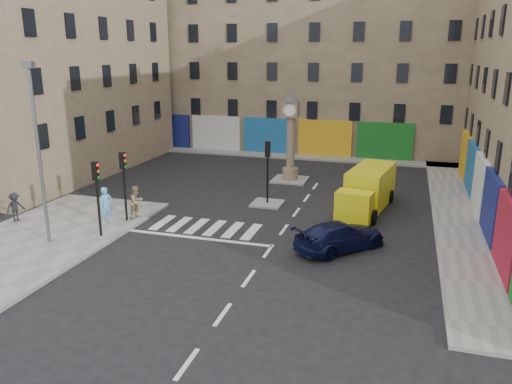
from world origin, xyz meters
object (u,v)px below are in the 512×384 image
at_px(clock_pillar, 291,131).
at_px(pedestrian_dark, 15,207).
at_px(traffic_light_left_near, 97,187).
at_px(navy_sedan, 340,236).
at_px(yellow_van, 368,190).
at_px(pedestrian_blue, 106,205).
at_px(traffic_light_left_far, 124,175).
at_px(pedestrian_tan, 137,202).
at_px(lamp_post, 38,145).
at_px(traffic_light_island, 268,162).

bearing_deg(clock_pillar, pedestrian_dark, -131.89).
xyz_separation_m(traffic_light_left_near, navy_sedan, (11.40, 1.97, -1.96)).
xyz_separation_m(yellow_van, pedestrian_dark, (-17.63, -8.03, -0.23)).
bearing_deg(navy_sedan, traffic_light_left_near, 51.64).
bearing_deg(pedestrian_blue, clock_pillar, -4.69).
height_order(traffic_light_left_near, traffic_light_left_far, same).
relative_size(traffic_light_left_far, pedestrian_blue, 1.90).
xyz_separation_m(traffic_light_left_near, pedestrian_tan, (0.30, 2.99, -1.59)).
bearing_deg(pedestrian_tan, pedestrian_blue, 155.80).
height_order(yellow_van, pedestrian_tan, yellow_van).
distance_m(traffic_light_left_far, pedestrian_tan, 1.72).
bearing_deg(traffic_light_left_far, yellow_van, 27.27).
relative_size(lamp_post, pedestrian_dark, 5.31).
height_order(traffic_light_left_near, clock_pillar, clock_pillar).
xyz_separation_m(lamp_post, clock_pillar, (8.20, 15.20, -1.24)).
xyz_separation_m(navy_sedan, pedestrian_blue, (-12.13, -0.27, 0.46)).
distance_m(traffic_light_island, navy_sedan, 7.98).
bearing_deg(pedestrian_blue, traffic_light_island, -23.57).
height_order(pedestrian_tan, pedestrian_dark, pedestrian_tan).
distance_m(traffic_light_left_near, traffic_light_island, 10.03).
bearing_deg(lamp_post, pedestrian_dark, 151.33).
height_order(traffic_light_left_far, navy_sedan, traffic_light_left_far).
xyz_separation_m(traffic_light_left_near, traffic_light_left_far, (0.00, 2.40, 0.00)).
bearing_deg(pedestrian_tan, traffic_light_island, -36.92).
height_order(traffic_light_left_far, pedestrian_blue, traffic_light_left_far).
relative_size(traffic_light_island, pedestrian_tan, 2.10).
bearing_deg(pedestrian_tan, yellow_van, -50.07).
distance_m(lamp_post, clock_pillar, 17.31).
bearing_deg(navy_sedan, pedestrian_blue, 43.11).
height_order(navy_sedan, pedestrian_dark, pedestrian_dark).
bearing_deg(pedestrian_tan, clock_pillar, -14.68).
height_order(traffic_light_left_near, pedestrian_tan, traffic_light_left_near).
bearing_deg(lamp_post, pedestrian_blue, 69.31).
distance_m(traffic_light_left_near, navy_sedan, 11.73).
bearing_deg(navy_sedan, pedestrian_dark, 46.49).
distance_m(traffic_light_left_near, clock_pillar, 15.19).
distance_m(traffic_light_left_far, clock_pillar, 13.05).
bearing_deg(pedestrian_dark, traffic_light_island, -40.35).
distance_m(clock_pillar, pedestrian_blue, 14.20).
xyz_separation_m(traffic_light_island, clock_pillar, (0.00, 6.00, 0.96)).
height_order(traffic_light_island, clock_pillar, clock_pillar).
xyz_separation_m(traffic_light_left_near, traffic_light_island, (6.30, 7.80, -0.03)).
distance_m(clock_pillar, pedestrian_dark, 17.93).
bearing_deg(traffic_light_left_near, clock_pillar, 65.45).
relative_size(pedestrian_blue, pedestrian_dark, 1.25).
distance_m(pedestrian_tan, pedestrian_dark, 6.32).
xyz_separation_m(lamp_post, navy_sedan, (13.30, 3.37, -4.13)).
relative_size(traffic_light_left_far, traffic_light_island, 1.00).
height_order(traffic_light_left_near, pedestrian_blue, traffic_light_left_near).
relative_size(traffic_light_island, pedestrian_dark, 2.37).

